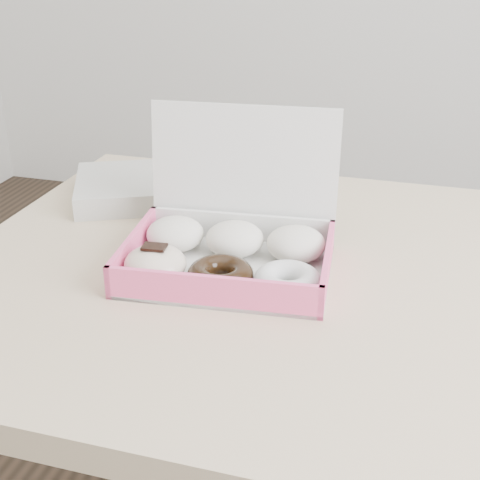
# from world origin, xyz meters

# --- Properties ---
(table) EXTENTS (1.20, 0.80, 0.75)m
(table) POSITION_xyz_m (0.00, 0.00, 0.67)
(table) COLOR tan
(table) RESTS_ON ground
(donut_box) EXTENTS (0.30, 0.26, 0.21)m
(donut_box) POSITION_xyz_m (-0.20, -0.02, 0.78)
(donut_box) COLOR silver
(donut_box) RESTS_ON table
(newspapers) EXTENTS (0.30, 0.27, 0.04)m
(newspapers) POSITION_xyz_m (-0.42, 0.20, 0.77)
(newspapers) COLOR silver
(newspapers) RESTS_ON table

